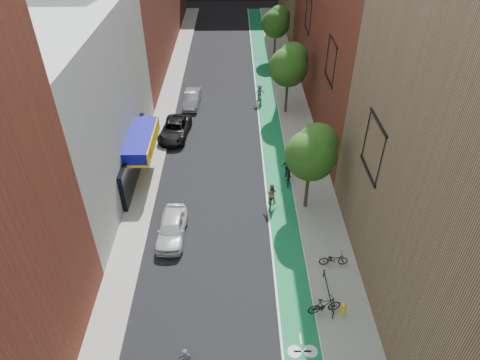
{
  "coord_description": "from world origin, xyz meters",
  "views": [
    {
      "loc": [
        0.74,
        -12.81,
        19.55
      ],
      "look_at": [
        1.06,
        11.25,
        1.5
      ],
      "focal_mm": 32.0,
      "sensor_mm": 36.0,
      "label": 1
    }
  ],
  "objects_px": {
    "fire_hydrant": "(343,308)",
    "parked_car_black": "(175,129)",
    "cyclist_lane_mid": "(288,172)",
    "cyclist_lane_far": "(259,95)",
    "cyclist_lane_near": "(271,197)",
    "parked_car_white": "(172,228)",
    "parked_car_silver": "(192,99)"
  },
  "relations": [
    {
      "from": "parked_car_white",
      "to": "parked_car_silver",
      "type": "distance_m",
      "value": 18.54
    },
    {
      "from": "fire_hydrant",
      "to": "parked_car_black",
      "type": "bearing_deg",
      "value": 120.23
    },
    {
      "from": "parked_car_silver",
      "to": "cyclist_lane_far",
      "type": "xyz_separation_m",
      "value": [
        6.68,
        0.36,
        0.15
      ]
    },
    {
      "from": "parked_car_silver",
      "to": "fire_hydrant",
      "type": "height_order",
      "value": "parked_car_silver"
    },
    {
      "from": "cyclist_lane_near",
      "to": "fire_hydrant",
      "type": "distance_m",
      "value": 9.57
    },
    {
      "from": "fire_hydrant",
      "to": "cyclist_lane_far",
      "type": "bearing_deg",
      "value": 97.24
    },
    {
      "from": "parked_car_black",
      "to": "parked_car_silver",
      "type": "distance_m",
      "value": 6.07
    },
    {
      "from": "parked_car_white",
      "to": "parked_car_silver",
      "type": "xyz_separation_m",
      "value": [
        -0.13,
        18.54,
        -0.04
      ]
    },
    {
      "from": "parked_car_silver",
      "to": "cyclist_lane_far",
      "type": "relative_size",
      "value": 2.13
    },
    {
      "from": "parked_car_silver",
      "to": "fire_hydrant",
      "type": "relative_size",
      "value": 4.97
    },
    {
      "from": "parked_car_white",
      "to": "cyclist_lane_near",
      "type": "height_order",
      "value": "cyclist_lane_near"
    },
    {
      "from": "parked_car_white",
      "to": "cyclist_lane_near",
      "type": "distance_m",
      "value": 7.15
    },
    {
      "from": "fire_hydrant",
      "to": "cyclist_lane_mid",
      "type": "bearing_deg",
      "value": 97.99
    },
    {
      "from": "parked_car_white",
      "to": "cyclist_lane_far",
      "type": "relative_size",
      "value": 2.18
    },
    {
      "from": "parked_car_silver",
      "to": "cyclist_lane_far",
      "type": "distance_m",
      "value": 6.69
    },
    {
      "from": "cyclist_lane_near",
      "to": "cyclist_lane_far",
      "type": "relative_size",
      "value": 1.02
    },
    {
      "from": "parked_car_black",
      "to": "cyclist_lane_mid",
      "type": "distance_m",
      "value": 11.42
    },
    {
      "from": "parked_car_black",
      "to": "parked_car_silver",
      "type": "relative_size",
      "value": 1.2
    },
    {
      "from": "cyclist_lane_near",
      "to": "cyclist_lane_far",
      "type": "bearing_deg",
      "value": -80.22
    },
    {
      "from": "parked_car_white",
      "to": "parked_car_black",
      "type": "relative_size",
      "value": 0.85
    },
    {
      "from": "cyclist_lane_near",
      "to": "cyclist_lane_far",
      "type": "xyz_separation_m",
      "value": [
        0.0,
        16.03,
        -0.01
      ]
    },
    {
      "from": "parked_car_black",
      "to": "parked_car_silver",
      "type": "height_order",
      "value": "parked_car_black"
    },
    {
      "from": "parked_car_white",
      "to": "cyclist_lane_mid",
      "type": "height_order",
      "value": "cyclist_lane_mid"
    },
    {
      "from": "parked_car_silver",
      "to": "cyclist_lane_mid",
      "type": "relative_size",
      "value": 1.91
    },
    {
      "from": "parked_car_white",
      "to": "parked_car_silver",
      "type": "height_order",
      "value": "parked_car_white"
    },
    {
      "from": "cyclist_lane_near",
      "to": "cyclist_lane_far",
      "type": "height_order",
      "value": "cyclist_lane_near"
    },
    {
      "from": "cyclist_lane_mid",
      "to": "cyclist_lane_far",
      "type": "height_order",
      "value": "cyclist_lane_mid"
    },
    {
      "from": "parked_car_white",
      "to": "cyclist_lane_near",
      "type": "xyz_separation_m",
      "value": [
        6.55,
        2.87,
        0.12
      ]
    },
    {
      "from": "parked_car_white",
      "to": "fire_hydrant",
      "type": "relative_size",
      "value": 5.07
    },
    {
      "from": "parked_car_silver",
      "to": "fire_hydrant",
      "type": "xyz_separation_m",
      "value": [
        9.86,
        -24.7,
        -0.09
      ]
    },
    {
      "from": "parked_car_white",
      "to": "cyclist_lane_near",
      "type": "bearing_deg",
      "value": 25.05
    },
    {
      "from": "parked_car_black",
      "to": "cyclist_lane_near",
      "type": "xyz_separation_m",
      "value": [
        7.72,
        -9.69,
        0.15
      ]
    }
  ]
}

